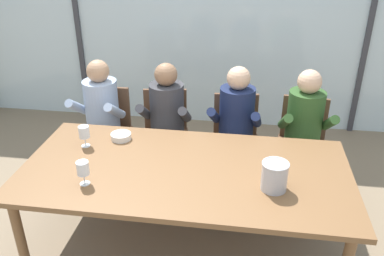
# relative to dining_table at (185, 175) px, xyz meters

# --- Properties ---
(ground) EXTENTS (14.00, 14.00, 0.00)m
(ground) POSITION_rel_dining_table_xyz_m (0.00, 1.00, -0.67)
(ground) COLOR #847056
(window_glass_panel) EXTENTS (7.58, 0.03, 2.60)m
(window_glass_panel) POSITION_rel_dining_table_xyz_m (0.00, 2.32, 0.63)
(window_glass_panel) COLOR silver
(window_glass_panel) RESTS_ON ground
(window_mullion_left) EXTENTS (0.06, 0.06, 2.60)m
(window_mullion_left) POSITION_rel_dining_table_xyz_m (-1.71, 2.30, 0.63)
(window_mullion_left) COLOR #38383D
(window_mullion_left) RESTS_ON ground
(window_mullion_right) EXTENTS (0.06, 0.06, 2.60)m
(window_mullion_right) POSITION_rel_dining_table_xyz_m (1.71, 2.30, 0.63)
(window_mullion_right) COLOR #38383D
(window_mullion_right) RESTS_ON ground
(hillside_vineyard) EXTENTS (13.58, 2.40, 1.83)m
(hillside_vineyard) POSITION_rel_dining_table_xyz_m (0.00, 5.68, 0.24)
(hillside_vineyard) COLOR #386633
(hillside_vineyard) RESTS_ON ground
(dining_table) EXTENTS (2.38, 1.16, 0.73)m
(dining_table) POSITION_rel_dining_table_xyz_m (0.00, 0.00, 0.00)
(dining_table) COLOR brown
(dining_table) RESTS_ON ground
(chair_near_curtain) EXTENTS (0.45, 0.45, 0.89)m
(chair_near_curtain) POSITION_rel_dining_table_xyz_m (-0.94, 0.98, -0.15)
(chair_near_curtain) COLOR brown
(chair_near_curtain) RESTS_ON ground
(chair_left_of_center) EXTENTS (0.50, 0.50, 0.89)m
(chair_left_of_center) POSITION_rel_dining_table_xyz_m (-0.36, 1.01, -0.15)
(chair_left_of_center) COLOR brown
(chair_left_of_center) RESTS_ON ground
(chair_center) EXTENTS (0.48, 0.48, 0.89)m
(chair_center) POSITION_rel_dining_table_xyz_m (0.32, 0.99, -0.15)
(chair_center) COLOR brown
(chair_center) RESTS_ON ground
(chair_right_of_center) EXTENTS (0.49, 0.49, 0.89)m
(chair_right_of_center) POSITION_rel_dining_table_xyz_m (0.94, 1.00, -0.15)
(chair_right_of_center) COLOR brown
(chair_right_of_center) RESTS_ON ground
(person_pale_blue_shirt) EXTENTS (0.49, 0.63, 1.21)m
(person_pale_blue_shirt) POSITION_rel_dining_table_xyz_m (-0.97, 0.85, 0.02)
(person_pale_blue_shirt) COLOR #9EB2D1
(person_pale_blue_shirt) RESTS_ON ground
(person_charcoal_jacket) EXTENTS (0.46, 0.61, 1.21)m
(person_charcoal_jacket) POSITION_rel_dining_table_xyz_m (-0.32, 0.85, 0.02)
(person_charcoal_jacket) COLOR #38383D
(person_charcoal_jacket) RESTS_ON ground
(person_navy_polo) EXTENTS (0.49, 0.63, 1.21)m
(person_navy_polo) POSITION_rel_dining_table_xyz_m (0.32, 0.85, 0.02)
(person_navy_polo) COLOR #192347
(person_navy_polo) RESTS_ON ground
(person_olive_shirt) EXTENTS (0.48, 0.63, 1.21)m
(person_olive_shirt) POSITION_rel_dining_table_xyz_m (0.94, 0.85, 0.02)
(person_olive_shirt) COLOR #2D5123
(person_olive_shirt) RESTS_ON ground
(ice_bucket_primary) EXTENTS (0.18, 0.18, 0.20)m
(ice_bucket_primary) POSITION_rel_dining_table_xyz_m (0.62, -0.17, 0.16)
(ice_bucket_primary) COLOR #B7B7BC
(ice_bucket_primary) RESTS_ON dining_table
(tasting_bowl) EXTENTS (0.17, 0.17, 0.05)m
(tasting_bowl) POSITION_rel_dining_table_xyz_m (-0.59, 0.36, 0.08)
(tasting_bowl) COLOR silver
(tasting_bowl) RESTS_ON dining_table
(wine_glass_by_left_taster) EXTENTS (0.08, 0.08, 0.17)m
(wine_glass_by_left_taster) POSITION_rel_dining_table_xyz_m (-0.83, 0.21, 0.18)
(wine_glass_by_left_taster) COLOR silver
(wine_glass_by_left_taster) RESTS_ON dining_table
(wine_glass_near_bucket) EXTENTS (0.08, 0.08, 0.17)m
(wine_glass_near_bucket) POSITION_rel_dining_table_xyz_m (-0.64, -0.29, 0.18)
(wine_glass_near_bucket) COLOR silver
(wine_glass_near_bucket) RESTS_ON dining_table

